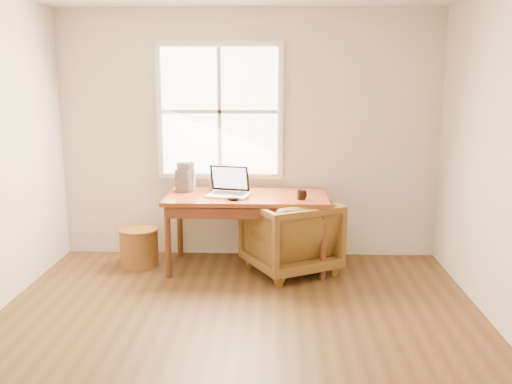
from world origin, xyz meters
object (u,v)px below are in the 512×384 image
armchair (290,236)px  laptop (228,183)px  cd_stack_a (187,176)px  desk (247,197)px  coffee_mug (301,195)px  wicker_stool (139,247)px

armchair → laptop: 0.81m
armchair → cd_stack_a: bearing=-44.7°
armchair → cd_stack_a: size_ratio=2.63×
desk → laptop: laptop is taller
desk → coffee_mug: size_ratio=17.45×
armchair → wicker_stool: armchair is taller
armchair → coffee_mug: size_ratio=8.80×
desk → coffee_mug: (0.53, -0.18, 0.07)m
armchair → coffee_mug: (0.10, -0.07, 0.43)m
wicker_stool → cd_stack_a: 0.88m
desk → cd_stack_a: cd_stack_a is taller
wicker_stool → coffee_mug: coffee_mug is taller
armchair → coffee_mug: bearing=116.0°
laptop → cd_stack_a: (-0.45, 0.28, 0.02)m
wicker_stool → laptop: laptop is taller
laptop → cd_stack_a: cd_stack_a is taller
desk → armchair: size_ratio=1.98×
coffee_mug → cd_stack_a: 1.23m
coffee_mug → cd_stack_a: bearing=141.1°
desk → cd_stack_a: size_ratio=5.23×
armchair → coffee_mug: coffee_mug is taller
wicker_stool → desk: bearing=-0.0°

